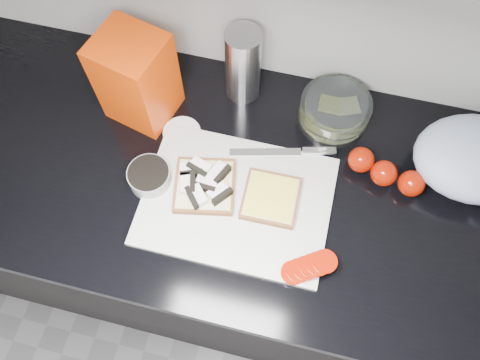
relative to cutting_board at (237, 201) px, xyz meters
name	(u,v)px	position (x,y,z in m)	size (l,w,h in m)	color
base_cabinet	(275,249)	(0.10, 0.06, -0.48)	(3.50, 0.60, 0.86)	black
countertop	(288,190)	(0.10, 0.06, -0.03)	(3.50, 0.64, 0.04)	black
cutting_board	(237,201)	(0.00, 0.00, 0.00)	(0.40, 0.30, 0.01)	silver
bread_left	(204,184)	(-0.07, 0.01, 0.02)	(0.16, 0.16, 0.04)	beige
bread_right	(271,198)	(0.07, 0.02, 0.01)	(0.12, 0.12, 0.02)	beige
tomato_slices	(309,267)	(0.18, -0.11, 0.02)	(0.12, 0.09, 0.02)	#941403
knife	(296,151)	(0.10, 0.14, 0.01)	(0.24, 0.07, 0.01)	silver
seed_tub	(150,177)	(-0.19, 0.00, 0.02)	(0.09, 0.09, 0.05)	#939898
tub_lid	(182,133)	(-0.17, 0.14, 0.00)	(0.09, 0.09, 0.01)	silver
glass_bowl	(334,111)	(0.17, 0.26, 0.03)	(0.16, 0.16, 0.07)	silver
bread_bag	(137,78)	(-0.27, 0.19, 0.10)	(0.14, 0.13, 0.22)	#EE3003
steel_canister	(243,65)	(-0.06, 0.29, 0.09)	(0.08, 0.08, 0.19)	#AFB0B4
whole_tomatoes	(385,172)	(0.30, 0.13, 0.02)	(0.17, 0.09, 0.06)	#941403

